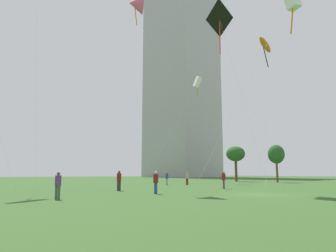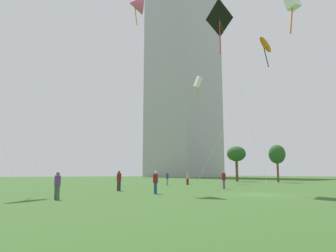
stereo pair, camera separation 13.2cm
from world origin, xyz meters
name	(u,v)px [view 2 (the right image)]	position (x,y,z in m)	size (l,w,h in m)	color
ground	(261,195)	(0.00, 0.00, 0.00)	(280.00, 280.00, 0.00)	#335623
person_standing_0	(224,179)	(3.63, 7.93, 1.04)	(0.40, 0.40, 1.80)	#593372
person_standing_1	(119,179)	(-7.03, 10.24, 1.06)	(0.41, 0.41, 1.83)	#2D2D33
person_standing_2	(188,177)	(7.18, 19.13, 1.02)	(0.39, 0.39, 1.76)	maroon
person_standing_3	(167,178)	(4.02, 19.42, 1.02)	(0.39, 0.39, 1.77)	tan
person_standing_4	(155,181)	(-6.37, 4.79, 1.01)	(0.39, 0.39, 1.75)	#1E478C
person_standing_5	(57,183)	(-14.00, 3.73, 0.97)	(0.37, 0.37, 1.67)	#3F593F
kite_flying_1	(198,82)	(15.02, 26.44, 17.83)	(10.69, 1.98, 19.00)	silver
kite_flying_3	(266,45)	(9.77, 6.80, 16.57)	(6.04, 3.57, 17.03)	silver
kite_flying_6	(220,20)	(1.67, 5.81, 17.03)	(3.36, 6.03, 18.03)	silver
kite_flying_7	(136,4)	(-4.16, 13.14, 20.56)	(11.15, 3.94, 21.68)	silver
park_tree_0	(277,154)	(27.24, 19.73, 4.88)	(2.88, 2.88, 6.61)	brown
park_tree_2	(236,154)	(26.10, 28.54, 5.35)	(3.70, 3.70, 6.93)	brown
distant_highrise_1	(183,84)	(59.39, 93.36, 41.24)	(25.00, 24.80, 82.47)	#A8A8AD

